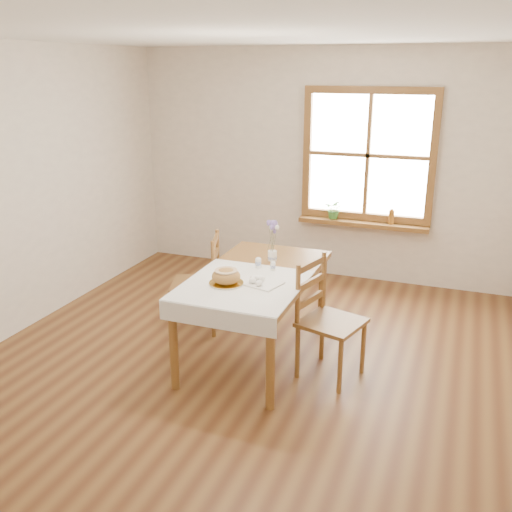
{
  "coord_description": "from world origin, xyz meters",
  "views": [
    {
      "loc": [
        1.57,
        -3.86,
        2.39
      ],
      "look_at": [
        0.0,
        0.3,
        0.9
      ],
      "focal_mm": 40.0,
      "sensor_mm": 36.0,
      "label": 1
    }
  ],
  "objects_px": {
    "dining_table": "(256,283)",
    "flower_vase": "(272,257)",
    "chair_left": "(195,282)",
    "bread_plate": "(226,283)",
    "chair_right": "(332,321)"
  },
  "relations": [
    {
      "from": "chair_right",
      "to": "bread_plate",
      "type": "bearing_deg",
      "value": 121.42
    },
    {
      "from": "chair_right",
      "to": "flower_vase",
      "type": "xyz_separation_m",
      "value": [
        -0.66,
        0.45,
        0.31
      ]
    },
    {
      "from": "chair_right",
      "to": "flower_vase",
      "type": "bearing_deg",
      "value": 71.62
    },
    {
      "from": "dining_table",
      "to": "flower_vase",
      "type": "height_order",
      "value": "flower_vase"
    },
    {
      "from": "dining_table",
      "to": "bread_plate",
      "type": "distance_m",
      "value": 0.38
    },
    {
      "from": "chair_left",
      "to": "flower_vase",
      "type": "distance_m",
      "value": 0.82
    },
    {
      "from": "bread_plate",
      "to": "flower_vase",
      "type": "distance_m",
      "value": 0.69
    },
    {
      "from": "dining_table",
      "to": "bread_plate",
      "type": "height_order",
      "value": "bread_plate"
    },
    {
      "from": "dining_table",
      "to": "chair_left",
      "type": "xyz_separation_m",
      "value": [
        -0.72,
        0.29,
        -0.2
      ]
    },
    {
      "from": "bread_plate",
      "to": "chair_right",
      "type": "bearing_deg",
      "value": 15.45
    },
    {
      "from": "dining_table",
      "to": "chair_left",
      "type": "distance_m",
      "value": 0.8
    },
    {
      "from": "chair_left",
      "to": "bread_plate",
      "type": "height_order",
      "value": "chair_left"
    },
    {
      "from": "chair_right",
      "to": "bread_plate",
      "type": "xyz_separation_m",
      "value": [
        -0.81,
        -0.22,
        0.29
      ]
    },
    {
      "from": "bread_plate",
      "to": "flower_vase",
      "type": "relative_size",
      "value": 3.0
    },
    {
      "from": "chair_left",
      "to": "bread_plate",
      "type": "bearing_deg",
      "value": 25.02
    }
  ]
}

